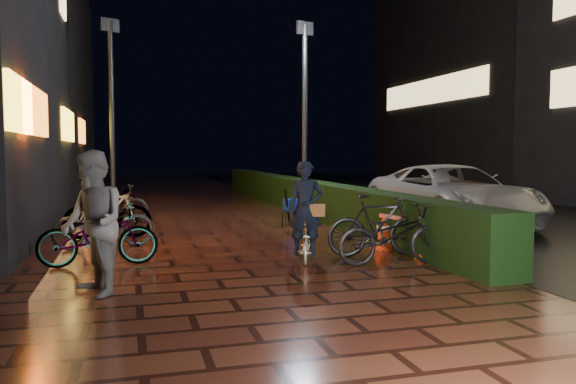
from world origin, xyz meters
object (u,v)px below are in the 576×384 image
object	(u,v)px
van	(451,195)
cart_assembly	(291,206)
bystander_person	(93,223)
cyclist	(306,224)
traffic_barrier	(405,236)

from	to	relation	value
van	cart_assembly	world-z (taller)	van
bystander_person	cyclist	distance (m)	3.59
bystander_person	traffic_barrier	size ratio (longest dim) A/B	1.13
van	cyclist	bearing A→B (deg)	-144.00
cyclist	traffic_barrier	bearing A→B (deg)	3.67
van	traffic_barrier	bearing A→B (deg)	-131.13
bystander_person	cart_assembly	xyz separation A→B (m)	(4.36, 6.04, -0.46)
bystander_person	van	distance (m)	9.54
cyclist	cart_assembly	bearing A→B (deg)	76.96
bystander_person	cyclist	bearing A→B (deg)	90.73
bystander_person	cart_assembly	size ratio (longest dim) A/B	2.00
cart_assembly	traffic_barrier	bearing A→B (deg)	-79.40
van	traffic_barrier	size ratio (longest dim) A/B	3.28
van	cart_assembly	distance (m)	4.03
van	bystander_person	bearing A→B (deg)	-148.44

